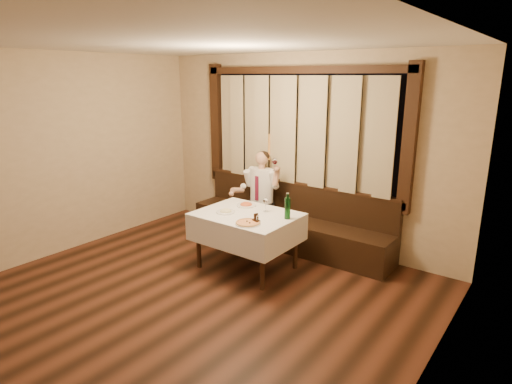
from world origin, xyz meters
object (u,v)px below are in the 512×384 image
Objects in this scene: dining_table at (247,221)px; seated_man at (259,189)px; banquette at (289,225)px; pasta_red at (246,203)px; pizza at (248,223)px; cruet_caddy at (256,219)px; green_bottle at (287,208)px; pasta_cream at (226,210)px.

dining_table is 1.07m from seated_man.
pasta_red is (-0.21, -0.76, 0.48)m from banquette.
cruet_caddy reaches higher than pizza.
green_bottle reaches higher than pizza.
cruet_caddy is at bearing -33.94° from dining_table.
dining_table is 4.08× the size of pizza.
green_bottle reaches higher than banquette.
pizza is 0.54m from green_bottle.
pizza is (0.26, -0.31, 0.12)m from dining_table.
cruet_caddy is (0.30, -1.23, 0.49)m from banquette.
green_bottle is 0.42m from cruet_caddy.
pasta_cream is at bearing -101.93° from banquette.
pasta_red is 2.26× the size of cruet_caddy.
dining_table is at bearing -90.00° from banquette.
banquette is 0.70m from seated_man.
green_bottle is at bearing -37.97° from seated_man.
pizza is 2.64× the size of cruet_caddy.
dining_table is 3.82× the size of green_bottle.
pasta_red reaches higher than dining_table.
pizza reaches higher than dining_table.
pasta_cream is 0.55m from cruet_caddy.
pasta_red is at bearing 85.32° from pasta_cream.
cruet_caddy is (0.55, -0.07, 0.01)m from pasta_cream.
green_bottle is at bearing 75.61° from cruet_caddy.
green_bottle is at bearing 58.57° from pizza.
banquette reaches higher than pasta_cream.
green_bottle is at bearing -9.17° from pasta_red.
seated_man is (-0.24, 1.07, 0.01)m from pasta_cream.
pasta_red reaches higher than pasta_cream.
dining_table is 10.78× the size of cruet_caddy.
banquette reaches higher than cruet_caddy.
pasta_red is 0.73m from seated_man.
green_bottle is (0.53, -0.88, 0.59)m from banquette.
pasta_red is at bearing -67.74° from seated_man.
pasta_cream reaches higher than dining_table.
pasta_cream is (-0.24, -1.15, 0.48)m from banquette.
pizza is at bearing -121.43° from green_bottle.
pasta_cream is 1.09m from seated_man.
dining_table is 0.36m from pasta_red.
banquette is 10.27× the size of pizza.
pasta_red is at bearing -105.51° from banquette.
cruet_caddy reaches higher than pasta_red.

